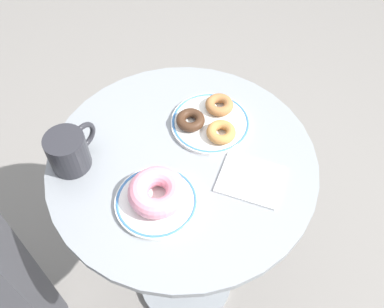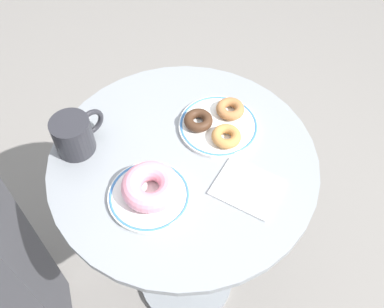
{
  "view_description": "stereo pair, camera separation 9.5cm",
  "coord_description": "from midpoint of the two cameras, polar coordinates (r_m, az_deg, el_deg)",
  "views": [
    {
      "loc": [
        -0.51,
        -0.27,
        1.56
      ],
      "look_at": [
        -0.0,
        -0.02,
        0.79
      ],
      "focal_mm": 40.66,
      "sensor_mm": 36.0,
      "label": 1
    },
    {
      "loc": [
        -0.46,
        -0.35,
        1.56
      ],
      "look_at": [
        -0.0,
        -0.02,
        0.79
      ],
      "focal_mm": 40.66,
      "sensor_mm": 36.0,
      "label": 2
    }
  ],
  "objects": [
    {
      "name": "ground_plane",
      "position": [
        1.67,
        -2.49,
        -16.36
      ],
      "size": [
        7.0,
        7.0,
        0.02
      ],
      "primitive_type": "cube",
      "color": "gray"
    },
    {
      "name": "cafe_table",
      "position": [
        1.2,
        -3.36,
        -7.89
      ],
      "size": [
        0.62,
        0.62,
        0.75
      ],
      "color": "gray",
      "rests_on": "ground"
    },
    {
      "name": "plate_left",
      "position": [
        0.93,
        -7.81,
        -6.33
      ],
      "size": [
        0.18,
        0.18,
        0.01
      ],
      "color": "white",
      "rests_on": "cafe_table"
    },
    {
      "name": "plate_right",
      "position": [
        1.04,
        -0.16,
        3.95
      ],
      "size": [
        0.19,
        0.19,
        0.01
      ],
      "color": "white",
      "rests_on": "cafe_table"
    },
    {
      "name": "donut_pink_frosted",
      "position": [
        0.91,
        -7.67,
        -5.15
      ],
      "size": [
        0.17,
        0.17,
        0.04
      ],
      "primitive_type": "torus",
      "rotation": [
        0.0,
        0.0,
        0.99
      ],
      "color": "pink",
      "rests_on": "plate_left"
    },
    {
      "name": "donut_cinnamon",
      "position": [
        1.06,
        1.04,
        6.31
      ],
      "size": [
        0.09,
        0.09,
        0.02
      ],
      "primitive_type": "torus",
      "rotation": [
        0.0,
        0.0,
        1.13
      ],
      "color": "#A36B3D",
      "rests_on": "plate_right"
    },
    {
      "name": "donut_chocolate",
      "position": [
        1.03,
        -2.85,
        4.31
      ],
      "size": [
        0.09,
        0.09,
        0.02
      ],
      "primitive_type": "torus",
      "rotation": [
        0.0,
        0.0,
        2.77
      ],
      "color": "#422819",
      "rests_on": "plate_right"
    },
    {
      "name": "donut_old_fashioned",
      "position": [
        1.0,
        1.15,
        2.72
      ],
      "size": [
        0.09,
        0.09,
        0.02
      ],
      "primitive_type": "torus",
      "rotation": [
        0.0,
        0.0,
        2.79
      ],
      "color": "#BC7F42",
      "rests_on": "plate_right"
    },
    {
      "name": "paper_napkin",
      "position": [
        0.95,
        4.88,
        -3.53
      ],
      "size": [
        0.12,
        0.14,
        0.01
      ],
      "primitive_type": "cube",
      "rotation": [
        0.0,
        0.0,
        0.09
      ],
      "color": "white",
      "rests_on": "cafe_table"
    },
    {
      "name": "coffee_mug",
      "position": [
        0.99,
        -18.49,
        0.23
      ],
      "size": [
        0.13,
        0.09,
        0.09
      ],
      "color": "#28282D",
      "rests_on": "cafe_table"
    }
  ]
}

